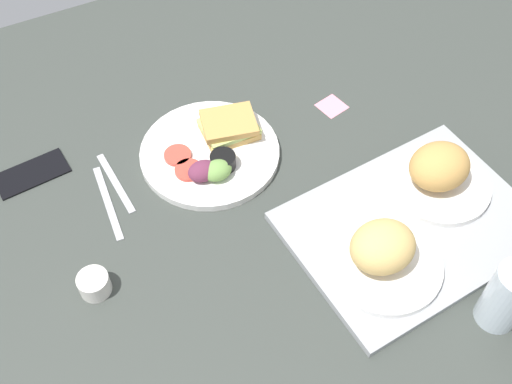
% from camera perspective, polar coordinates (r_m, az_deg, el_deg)
% --- Properties ---
extents(ground_plane, '(1.90, 1.50, 0.03)m').
position_cam_1_polar(ground_plane, '(1.25, 0.18, -0.23)').
color(ground_plane, '#383D38').
extents(serving_tray, '(0.47, 0.36, 0.02)m').
position_cam_1_polar(serving_tray, '(1.21, 14.11, -3.09)').
color(serving_tray, '#9EA0A3').
rests_on(serving_tray, ground_plane).
extents(bread_plate_near, '(0.20, 0.20, 0.10)m').
position_cam_1_polar(bread_plate_near, '(1.24, 16.55, 1.73)').
color(bread_plate_near, white).
rests_on(bread_plate_near, serving_tray).
extents(bread_plate_far, '(0.21, 0.21, 0.10)m').
position_cam_1_polar(bread_plate_far, '(1.11, 11.63, -5.54)').
color(bread_plate_far, white).
rests_on(bread_plate_far, serving_tray).
extents(plate_with_salad, '(0.29, 0.29, 0.05)m').
position_cam_1_polar(plate_with_salad, '(1.28, -3.96, 3.86)').
color(plate_with_salad, white).
rests_on(plate_with_salad, ground_plane).
extents(drinking_glass, '(0.07, 0.07, 0.14)m').
position_cam_1_polar(drinking_glass, '(1.11, 22.11, -8.94)').
color(drinking_glass, silver).
rests_on(drinking_glass, ground_plane).
extents(espresso_cup, '(0.06, 0.06, 0.04)m').
position_cam_1_polar(espresso_cup, '(1.13, -14.69, -8.21)').
color(espresso_cup, silver).
rests_on(espresso_cup, ground_plane).
extents(fork, '(0.02, 0.17, 0.01)m').
position_cam_1_polar(fork, '(1.27, -12.82, 0.87)').
color(fork, '#B7B7BC').
rests_on(fork, ground_plane).
extents(knife, '(0.03, 0.19, 0.01)m').
position_cam_1_polar(knife, '(1.25, -13.50, -0.91)').
color(knife, '#B7B7BC').
rests_on(knife, ground_plane).
extents(cell_phone, '(0.15, 0.08, 0.01)m').
position_cam_1_polar(cell_phone, '(1.34, -19.98, 1.66)').
color(cell_phone, black).
rests_on(cell_phone, ground_plane).
extents(sticky_note, '(0.07, 0.07, 0.00)m').
position_cam_1_polar(sticky_note, '(1.40, 7.00, 7.86)').
color(sticky_note, pink).
rests_on(sticky_note, ground_plane).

